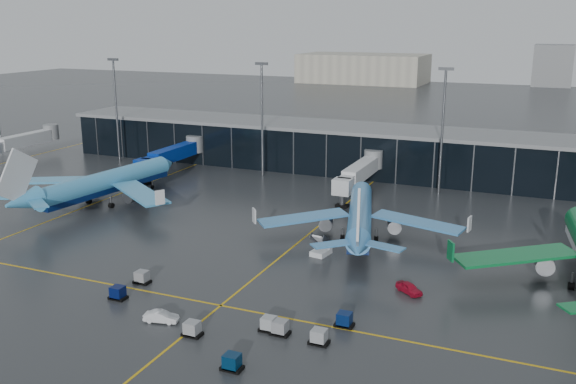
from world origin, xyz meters
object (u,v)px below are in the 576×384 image
at_px(service_van_white, 161,317).
at_px(baggage_carts, 233,320).
at_px(airliner_klm_near, 360,201).
at_px(mobile_airstair, 321,250).
at_px(service_van_red, 409,288).
at_px(airliner_arkefly, 106,169).

bearing_deg(service_van_white, baggage_carts, -86.42).
distance_m(airliner_klm_near, service_van_white, 41.04).
bearing_deg(service_van_white, airliner_klm_near, -30.88).
distance_m(airliner_klm_near, baggage_carts, 36.91).
height_order(mobile_airstair, service_van_red, mobile_airstair).
relative_size(service_van_red, service_van_white, 0.99).
relative_size(airliner_arkefly, airliner_klm_near, 1.10).
height_order(airliner_arkefly, service_van_white, airliner_arkefly).
bearing_deg(service_van_white, mobile_airstair, -31.58).
distance_m(baggage_carts, service_van_white, 8.59).
xyz_separation_m(airliner_klm_near, service_van_red, (12.53, -19.05, -5.38)).
bearing_deg(airliner_arkefly, service_van_white, -38.51).
bearing_deg(airliner_arkefly, mobile_airstair, -5.57).
xyz_separation_m(mobile_airstair, service_van_red, (15.45, -8.71, -0.08)).
bearing_deg(mobile_airstair, airliner_klm_near, 83.79).
relative_size(airliner_klm_near, mobile_airstair, 11.22).
bearing_deg(service_van_white, airliner_arkefly, 31.54).
height_order(airliner_klm_near, mobile_airstair, airliner_klm_near).
bearing_deg(airliner_klm_near, baggage_carts, -112.35).
bearing_deg(service_van_red, airliner_klm_near, 70.12).
relative_size(airliner_arkefly, mobile_airstair, 12.37).
bearing_deg(service_van_red, mobile_airstair, 97.39).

